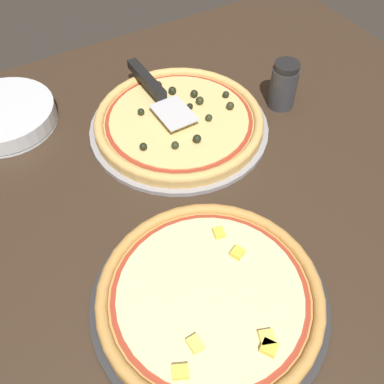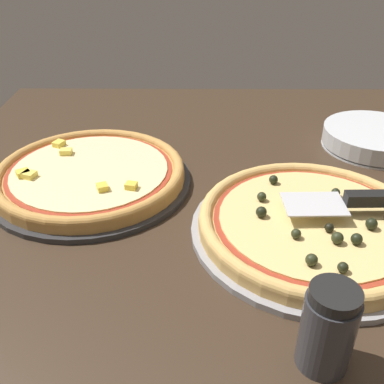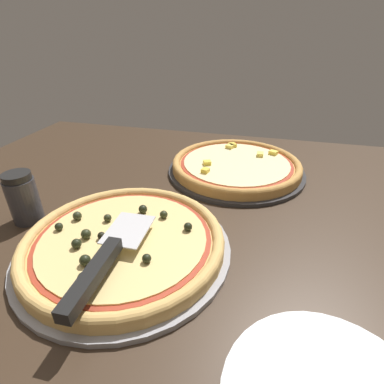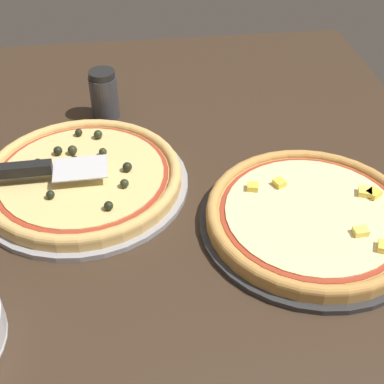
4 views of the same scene
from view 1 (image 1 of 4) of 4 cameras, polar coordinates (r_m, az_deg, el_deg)
name	(u,v)px [view 1 (image 1 of 4)]	position (r cm, az deg, el deg)	size (l,w,h in cm)	color
ground_plane	(200,185)	(89.10, 1.05, 0.87)	(133.87, 110.57, 3.60)	#38281C
pizza_pan_front	(179,127)	(97.74, -1.64, 8.23)	(38.28, 38.28, 1.00)	#939399
pizza_front	(179,120)	(96.51, -1.65, 9.06)	(35.98, 35.98, 3.86)	#DBAD60
pizza_pan_back	(210,301)	(72.62, 2.25, -13.70)	(37.41, 37.41, 1.00)	#2D2D30
pizza_back	(210,296)	(70.88, 2.31, -13.02)	(35.16, 35.16, 3.23)	#C68E47
serving_spatula	(152,85)	(100.84, -5.16, 13.35)	(7.07, 24.31, 2.00)	silver
plate_stack	(4,116)	(106.12, -22.78, 8.91)	(22.05, 22.05, 4.20)	silver
parmesan_shaker	(284,85)	(103.09, 11.55, 13.15)	(5.94, 5.94, 10.84)	#333338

